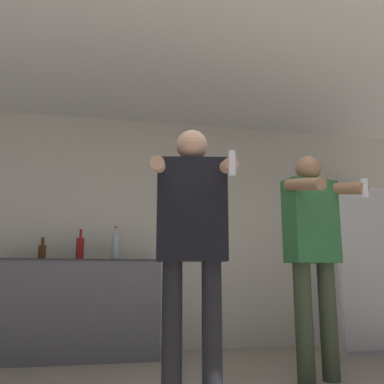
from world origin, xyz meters
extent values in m
cube|color=beige|center=(0.00, 2.94, 1.27)|extent=(7.00, 0.06, 2.55)
cube|color=silver|center=(0.00, 1.45, 2.57)|extent=(7.00, 3.43, 0.05)
cube|color=white|center=(2.00, 2.58, 0.87)|extent=(0.71, 0.66, 1.73)
cube|color=silver|center=(2.00, 2.24, 0.87)|extent=(0.68, 0.01, 1.66)
cube|color=slate|center=(-1.00, 2.61, 0.47)|extent=(1.59, 0.59, 0.93)
cube|color=#38383A|center=(-1.00, 2.61, 0.94)|extent=(1.62, 0.62, 0.01)
cylinder|color=maroon|center=(-0.99, 2.64, 1.05)|extent=(0.08, 0.08, 0.22)
cylinder|color=maroon|center=(-0.99, 2.64, 1.20)|extent=(0.03, 0.03, 0.08)
sphere|color=maroon|center=(-0.99, 2.64, 1.24)|extent=(0.03, 0.03, 0.03)
cylinder|color=silver|center=(-0.64, 2.64, 1.07)|extent=(0.08, 0.08, 0.25)
cylinder|color=silver|center=(-0.64, 2.64, 1.23)|extent=(0.03, 0.03, 0.08)
sphere|color=maroon|center=(-0.64, 2.64, 1.27)|extent=(0.03, 0.03, 0.03)
cylinder|color=#563314|center=(-1.35, 2.64, 1.01)|extent=(0.07, 0.07, 0.14)
cylinder|color=#563314|center=(-1.35, 2.64, 1.12)|extent=(0.03, 0.03, 0.08)
sphere|color=silver|center=(-1.35, 2.64, 1.17)|extent=(0.03, 0.03, 0.03)
cylinder|color=black|center=(-0.33, 0.84, 0.44)|extent=(0.12, 0.12, 0.87)
cylinder|color=black|center=(-0.08, 0.80, 0.44)|extent=(0.12, 0.12, 0.87)
cube|color=black|center=(-0.20, 0.82, 1.20)|extent=(0.47, 0.27, 0.66)
sphere|color=tan|center=(-0.20, 0.82, 1.63)|extent=(0.21, 0.21, 0.21)
cylinder|color=tan|center=(-0.45, 0.66, 1.45)|extent=(0.15, 0.42, 0.15)
cylinder|color=tan|center=(-0.03, 0.59, 1.45)|extent=(0.15, 0.42, 0.15)
cube|color=white|center=(-0.06, 0.40, 1.41)|extent=(0.04, 0.04, 0.14)
cylinder|color=#38422D|center=(0.75, 1.27, 0.44)|extent=(0.14, 0.14, 0.88)
cylinder|color=#38422D|center=(0.98, 1.32, 0.44)|extent=(0.14, 0.14, 0.88)
cube|color=#2D6B38|center=(0.87, 1.30, 1.21)|extent=(0.45, 0.28, 0.66)
sphere|color=#9E7051|center=(0.87, 1.30, 1.65)|extent=(0.21, 0.21, 0.21)
cylinder|color=#9E7051|center=(0.71, 1.07, 1.46)|extent=(0.17, 0.42, 0.16)
cylinder|color=#9E7051|center=(1.10, 1.14, 1.46)|extent=(0.17, 0.42, 0.16)
cube|color=white|center=(1.14, 0.95, 1.43)|extent=(0.04, 0.04, 0.14)
camera|label=1|loc=(-0.75, -1.85, 0.79)|focal=40.00mm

